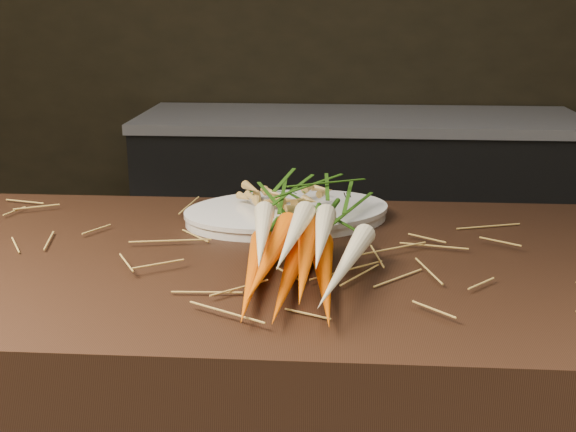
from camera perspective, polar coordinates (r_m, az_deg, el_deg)
back_counter at (r=3.11m, az=5.52°, el=0.29°), size 1.82×0.62×0.84m
straw_bedding at (r=1.18m, az=-6.38°, el=-2.65°), size 1.40×0.60×0.02m
root_veg_bunch at (r=1.17m, az=1.07°, el=-0.63°), size 0.22×0.59×0.11m
serving_platter at (r=1.36m, az=-0.05°, el=0.08°), size 0.44×0.36×0.02m
roasted_veg_heap at (r=1.35m, az=-0.05°, el=1.36°), size 0.22×0.19×0.04m
serving_fork at (r=1.38m, az=5.64°, el=0.74°), size 0.02×0.15×0.00m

